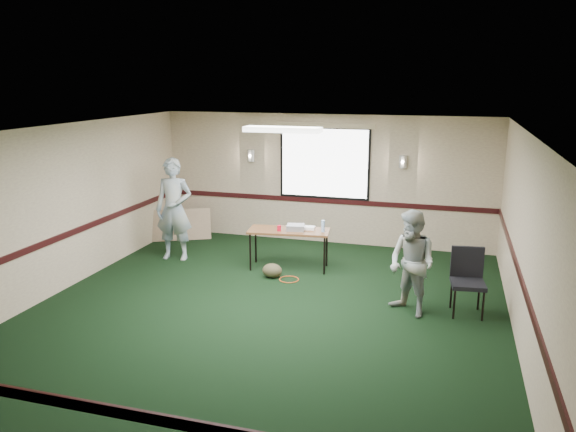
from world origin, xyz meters
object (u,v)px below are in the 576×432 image
(folding_table, at_px, (289,233))
(person_right, at_px, (412,264))
(projector, at_px, (296,227))
(conference_chair, at_px, (468,275))
(person_left, at_px, (174,209))

(folding_table, height_order, person_right, person_right)
(projector, height_order, person_right, person_right)
(conference_chair, xyz_separation_m, person_right, (-0.79, -0.31, 0.21))
(person_left, distance_m, person_right, 4.78)
(folding_table, height_order, person_left, person_left)
(projector, bearing_deg, person_left, 171.44)
(projector, height_order, person_left, person_left)
(person_right, bearing_deg, projector, -175.87)
(folding_table, bearing_deg, person_right, -39.92)
(folding_table, relative_size, person_right, 0.97)
(person_left, relative_size, person_right, 1.25)
(folding_table, height_order, projector, projector)
(projector, relative_size, person_right, 0.20)
(projector, xyz_separation_m, person_left, (-2.39, -0.07, 0.20))
(folding_table, relative_size, conference_chair, 1.56)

